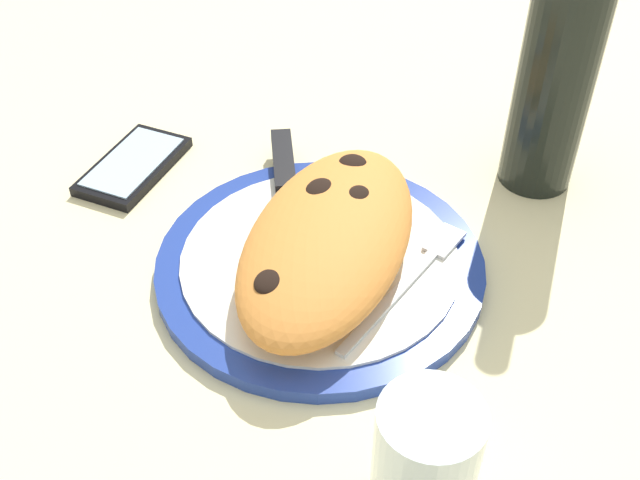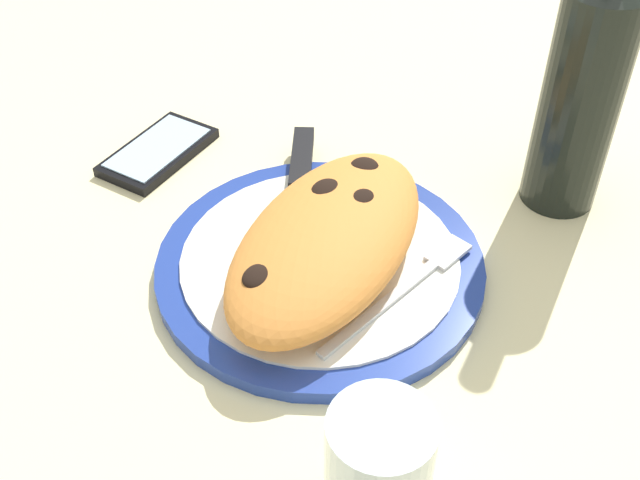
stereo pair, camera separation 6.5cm
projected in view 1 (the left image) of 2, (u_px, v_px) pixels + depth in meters
ground_plane at (320, 283)px, 68.77cm from camera, size 150.00×150.00×3.00cm
plate at (320, 264)px, 67.26cm from camera, size 28.23×28.23×1.57cm
calzone at (331, 236)px, 64.94cm from camera, size 28.00×19.50×4.99cm
fork at (413, 275)px, 64.83cm from camera, size 17.83×2.33×0.40cm
knife at (285, 180)px, 73.88cm from camera, size 18.01×15.38×1.20cm
smartphone at (133, 165)px, 78.12cm from camera, size 13.04×8.69×1.16cm
water_glass at (425, 465)px, 48.92cm from camera, size 6.68×6.68×9.47cm
wine_bottle at (557, 72)px, 69.70cm from camera, size 6.98×6.98×28.26cm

